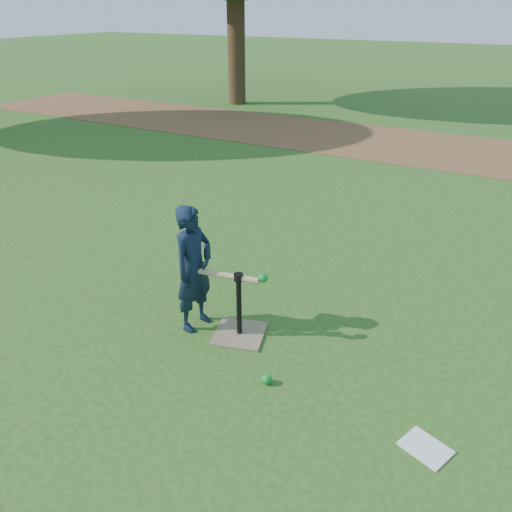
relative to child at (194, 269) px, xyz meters
The scene contains 7 objects.
ground 0.72m from the child, ahead, with size 80.00×80.00×0.00m, color #285116.
dirt_strip 7.47m from the child, 86.71° to the left, with size 24.00×3.00×0.01m, color brown.
child is the anchor object (origin of this frame).
wiffle_ball_ground 1.14m from the child, 22.82° to the right, with size 0.08×0.08×0.08m, color #0D912D.
clipboard 2.26m from the child, 11.60° to the right, with size 0.30×0.23×0.01m, color white.
batting_tee 0.63m from the child, ahead, with size 0.53×0.53×0.61m.
swing_action 0.34m from the child, ahead, with size 0.69×0.21×0.09m.
Camera 1 is at (1.89, -2.99, 2.62)m, focal length 35.00 mm.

